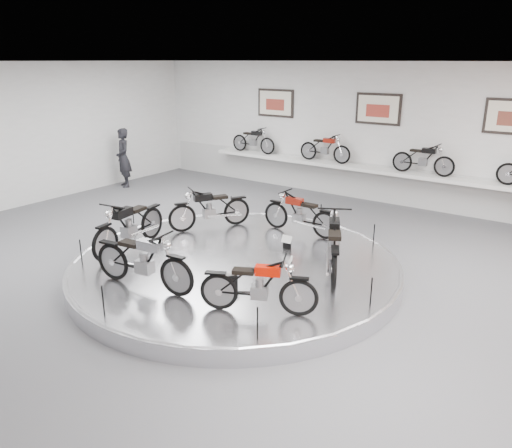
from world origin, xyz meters
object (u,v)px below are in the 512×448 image
Objects in this scene: shelf at (370,169)px; visitor at (123,158)px; display_platform at (236,267)px; bike_a at (334,244)px; bike_b at (300,213)px; bike_f at (258,285)px; bike_c at (210,208)px; bike_d at (129,225)px; bike_e at (143,260)px.

visitor reaches higher than shelf.
display_platform is 3.32× the size of visitor.
visitor is (-9.21, 2.93, 0.11)m from bike_a.
bike_f is (1.39, -3.57, -0.01)m from bike_b.
visitor is (-7.40, -2.87, -0.04)m from shelf.
bike_c is 1.06× the size of bike_f.
bike_d is at bearing 143.69° from bike_f.
shelf is 6.87× the size of bike_b.
bike_a reaches higher than bike_d.
bike_e reaches higher than bike_c.
bike_e reaches higher than bike_b.
display_platform is at bearing -90.00° from shelf.
bike_e is (1.60, -1.09, -0.02)m from bike_d.
display_platform is 8.24m from visitor.
display_platform is at bearing 67.37° from bike_e.
bike_f is at bearing 146.02° from bike_a.
bike_a is at bearing 58.32° from bike_f.
display_platform is 2.14m from bike_c.
display_platform is at bearing 0.59° from visitor.
bike_b is 1.02× the size of bike_f.
bike_a reaches higher than bike_c.
bike_d is at bearing 138.33° from bike_e.
bike_d reaches higher than shelf.
visitor is at bearing 124.99° from bike_f.
display_platform is 4.00× the size of bike_b.
bike_d is at bearing 18.05° from bike_c.
bike_b is at bearing 85.38° from bike_f.
display_platform is at bearing 84.45° from bike_b.
shelf is at bearing 78.93° from bike_e.
bike_f is (1.60, -1.48, 0.61)m from display_platform.
visitor is at bearing -138.59° from bike_d.
display_platform is 6.46m from shelf.
bike_d reaches higher than bike_f.
display_platform is 3.84× the size of bike_c.
visitor reaches higher than display_platform.
bike_a is at bearing 111.05° from bike_c.
bike_b is 7.75m from visitor.
bike_a is 9.67m from visitor.
shelf is 8.31m from bike_e.
bike_d is at bearing -106.34° from shelf.
bike_f is (3.71, -0.68, -0.07)m from bike_d.
bike_e is (-0.72, -3.98, 0.04)m from bike_b.
bike_f is at bearing 3.30° from bike_e.
display_platform is 0.58× the size of shelf.
bike_d is at bearing -13.24° from visitor.
shelf is 7.02× the size of bike_f.
shelf is 6.60× the size of bike_c.
bike_d reaches higher than bike_e.
bike_a is 1.20× the size of bike_f.
bike_b is at bearing 84.31° from display_platform.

